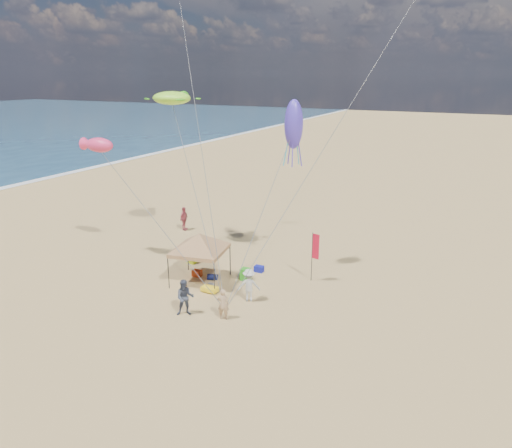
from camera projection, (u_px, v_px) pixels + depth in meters
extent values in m
plane|color=tan|center=(229.00, 317.00, 23.49)|extent=(280.00, 280.00, 0.00)
cylinder|color=black|center=(188.00, 256.00, 28.87)|extent=(0.05, 0.05, 1.81)
cylinder|color=black|center=(230.00, 261.00, 28.19)|extent=(0.05, 0.05, 1.81)
cylinder|color=black|center=(168.00, 273.00, 26.38)|extent=(0.05, 0.05, 1.81)
cylinder|color=black|center=(214.00, 279.00, 25.69)|extent=(0.05, 0.05, 1.81)
cube|color=#9E7146|center=(200.00, 250.00, 26.97)|extent=(3.29, 3.29, 0.22)
pyramid|color=#9E7146|center=(199.00, 233.00, 26.67)|extent=(5.39, 5.39, 0.91)
cylinder|color=black|center=(312.00, 257.00, 27.21)|extent=(0.04, 0.04, 2.96)
cube|color=red|center=(316.00, 247.00, 26.88)|extent=(0.43, 0.09, 1.48)
cube|color=#AB300D|center=(197.00, 273.00, 28.18)|extent=(0.54, 0.38, 0.38)
cube|color=#121896|center=(259.00, 269.00, 28.82)|extent=(0.54, 0.38, 0.38)
cylinder|color=#0D123A|center=(213.00, 277.00, 27.67)|extent=(0.69, 0.54, 0.36)
cylinder|color=#D05F0B|center=(212.00, 256.00, 30.86)|extent=(0.54, 0.69, 0.36)
cube|color=#29981B|center=(245.00, 274.00, 27.65)|extent=(0.50, 0.50, 0.70)
cube|color=#D0E919|center=(192.00, 258.00, 30.13)|extent=(0.50, 0.50, 0.70)
cube|color=slate|center=(211.00, 286.00, 26.61)|extent=(0.34, 0.30, 0.28)
cube|color=yellow|center=(210.00, 289.00, 26.09)|extent=(0.90, 0.50, 0.24)
imported|color=tan|center=(223.00, 304.00, 23.10)|extent=(0.67, 0.53, 1.59)
imported|color=#3D4454|center=(185.00, 298.00, 23.46)|extent=(1.15, 1.08, 1.87)
imported|color=beige|center=(249.00, 285.00, 24.92)|extent=(1.34, 1.09, 1.80)
imported|color=#A7404C|center=(184.00, 218.00, 36.33)|extent=(0.58, 1.12, 1.83)
ellipsoid|color=#9CF630|center=(172.00, 98.00, 30.48)|extent=(2.93, 2.52, 0.86)
ellipsoid|color=#F2356B|center=(99.00, 145.00, 28.97)|extent=(2.25, 1.66, 0.90)
ellipsoid|color=#4A36C8|center=(294.00, 124.00, 26.79)|extent=(1.25, 1.25, 2.78)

